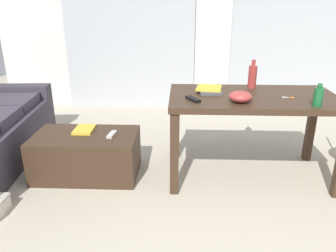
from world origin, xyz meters
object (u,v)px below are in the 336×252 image
bowl (240,97)px  craft_table (253,107)px  magazine (84,130)px  tv_remote_primary (112,134)px  book_stack (209,89)px  bottle_near (318,97)px  scissors (290,97)px  coffee_table (87,155)px  tv_remote_on_table (193,99)px  bottle_far (252,76)px

bowl → craft_table: bearing=54.1°
magazine → tv_remote_primary: bearing=-20.8°
bowl → book_stack: bowl is taller
bottle_near → scissors: size_ratio=1.75×
coffee_table → tv_remote_on_table: (0.95, -0.13, 0.57)m
tv_remote_on_table → scissors: 0.81m
bottle_far → scissors: 0.43m
bottle_near → scissors: (-0.13, 0.23, -0.07)m
tv_remote_on_table → magazine: 1.07m
craft_table → bottle_near: bearing=-35.2°
coffee_table → bottle_far: bottle_far is taller
bottle_near → tv_remote_on_table: bearing=173.0°
coffee_table → craft_table: 1.54m
bottle_near → scissors: 0.28m
magazine → bottle_far: bearing=7.8°
bowl → tv_remote_on_table: size_ratio=1.11×
tv_remote_primary → scissors: bearing=7.8°
bottle_far → book_stack: bottle_far is taller
bottle_far → magazine: bearing=-171.9°
bowl → book_stack: 0.39m
tv_remote_primary → bottle_near: bearing=-0.1°
bowl → scissors: (0.43, 0.14, -0.04)m
bottle_near → bottle_far: bottle_far is taller
craft_table → tv_remote_primary: size_ratio=9.07×
craft_table → bottle_far: bearing=83.0°
craft_table → tv_remote_on_table: bearing=-161.0°
craft_table → magazine: 1.53m
tv_remote_on_table → magazine: (-0.98, 0.22, -0.37)m
tv_remote_primary → book_stack: bearing=19.5°
craft_table → magazine: bearing=178.3°
bowl → book_stack: size_ratio=0.58×
tv_remote_on_table → bottle_far: bearing=8.7°
bottle_near → book_stack: 0.89m
tv_remote_on_table → tv_remote_primary: size_ratio=1.04×
book_stack → bowl: bearing=-55.4°
bottle_near → tv_remote_primary: 1.72m
bowl → magazine: (-1.35, 0.25, -0.40)m
bottle_near → magazine: bearing=170.0°
coffee_table → bottle_near: bottle_near is taller
bowl → bottle_far: bearing=68.9°
craft_table → tv_remote_on_table: tv_remote_on_table is taller
bottle_near → tv_remote_on_table: (-0.94, 0.12, -0.06)m
book_stack → tv_remote_on_table: bearing=-117.2°
coffee_table → bowl: size_ratio=5.06×
book_stack → bottle_far: bearing=20.4°
magazine → bowl: bearing=-10.8°
coffee_table → book_stack: (1.10, 0.17, 0.58)m
book_stack → tv_remote_primary: book_stack is taller
bowl → scissors: 0.46m
craft_table → book_stack: book_stack is taller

